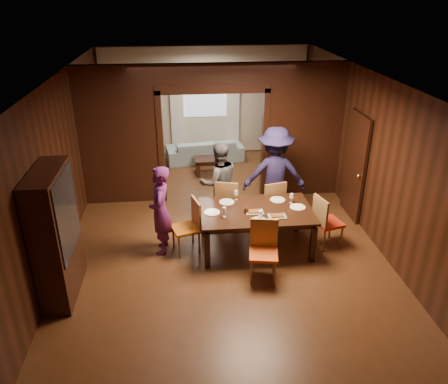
{
  "coord_description": "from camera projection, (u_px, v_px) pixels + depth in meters",
  "views": [
    {
      "loc": [
        -0.66,
        -7.14,
        4.25
      ],
      "look_at": [
        0.02,
        -0.4,
        1.05
      ],
      "focal_mm": 35.0,
      "sensor_mm": 36.0,
      "label": 1
    }
  ],
  "objects": [
    {
      "name": "floor",
      "position": [
        221.0,
        233.0,
        8.3
      ],
      "size": [
        9.0,
        9.0,
        0.0
      ],
      "primitive_type": "plane",
      "color": "#502D16",
      "rests_on": "ground"
    },
    {
      "name": "ceiling",
      "position": [
        220.0,
        78.0,
        7.06
      ],
      "size": [
        5.5,
        9.0,
        0.02
      ],
      "primitive_type": "cube",
      "color": "silver",
      "rests_on": "room_walls"
    },
    {
      "name": "room_walls",
      "position": [
        212.0,
        128.0,
        9.35
      ],
      "size": [
        5.52,
        9.01,
        2.9
      ],
      "color": "black",
      "rests_on": "floor"
    },
    {
      "name": "person_purple",
      "position": [
        160.0,
        210.0,
        7.42
      ],
      "size": [
        0.41,
        0.6,
        1.59
      ],
      "primitive_type": "imported",
      "rotation": [
        0.0,
        0.0,
        -1.61
      ],
      "color": "#5E205C",
      "rests_on": "floor"
    },
    {
      "name": "person_grey",
      "position": [
        219.0,
        183.0,
        8.41
      ],
      "size": [
        0.91,
        0.78,
        1.64
      ],
      "primitive_type": "imported",
      "rotation": [
        0.0,
        0.0,
        3.35
      ],
      "color": "#4B4C52",
      "rests_on": "floor"
    },
    {
      "name": "person_navy",
      "position": [
        275.0,
        174.0,
        8.45
      ],
      "size": [
        1.28,
        0.81,
        1.89
      ],
      "primitive_type": "imported",
      "rotation": [
        0.0,
        0.0,
        3.05
      ],
      "color": "#1C183D",
      "rests_on": "floor"
    },
    {
      "name": "sofa",
      "position": [
        205.0,
        150.0,
        11.63
      ],
      "size": [
        2.09,
        1.04,
        0.59
      ],
      "primitive_type": "imported",
      "rotation": [
        0.0,
        0.0,
        3.27
      ],
      "color": "#95B5C3",
      "rests_on": "floor"
    },
    {
      "name": "serving_bowl",
      "position": [
        261.0,
        204.0,
        7.65
      ],
      "size": [
        0.3,
        0.3,
        0.07
      ],
      "primitive_type": "imported",
      "color": "black",
      "rests_on": "dining_table"
    },
    {
      "name": "dining_table",
      "position": [
        256.0,
        229.0,
        7.68
      ],
      "size": [
        1.93,
        1.2,
        0.76
      ],
      "primitive_type": "cube",
      "color": "black",
      "rests_on": "floor"
    },
    {
      "name": "coffee_table",
      "position": [
        211.0,
        166.0,
        10.87
      ],
      "size": [
        0.8,
        0.5,
        0.4
      ],
      "primitive_type": "cube",
      "color": "black",
      "rests_on": "floor"
    },
    {
      "name": "chair_left",
      "position": [
        186.0,
        227.0,
        7.54
      ],
      "size": [
        0.54,
        0.54,
        0.97
      ],
      "primitive_type": null,
      "rotation": [
        0.0,
        0.0,
        -1.29
      ],
      "color": "#C26212",
      "rests_on": "floor"
    },
    {
      "name": "chair_right",
      "position": [
        329.0,
        221.0,
        7.73
      ],
      "size": [
        0.54,
        0.54,
        0.97
      ],
      "primitive_type": null,
      "rotation": [
        0.0,
        0.0,
        1.84
      ],
      "color": "red",
      "rests_on": "floor"
    },
    {
      "name": "chair_far_l",
      "position": [
        228.0,
        201.0,
        8.43
      ],
      "size": [
        0.54,
        0.54,
        0.97
      ],
      "primitive_type": null,
      "rotation": [
        0.0,
        0.0,
        2.88
      ],
      "color": "red",
      "rests_on": "floor"
    },
    {
      "name": "chair_far_r",
      "position": [
        270.0,
        202.0,
        8.39
      ],
      "size": [
        0.53,
        0.53,
        0.97
      ],
      "primitive_type": null,
      "rotation": [
        0.0,
        0.0,
        3.38
      ],
      "color": "#E25115",
      "rests_on": "floor"
    },
    {
      "name": "chair_near",
      "position": [
        264.0,
        252.0,
        6.82
      ],
      "size": [
        0.51,
        0.51,
        0.97
      ],
      "primitive_type": null,
      "rotation": [
        0.0,
        0.0,
        -0.17
      ],
      "color": "#EF5316",
      "rests_on": "floor"
    },
    {
      "name": "hutch",
      "position": [
        56.0,
        235.0,
        6.29
      ],
      "size": [
        0.4,
        1.2,
        2.0
      ],
      "primitive_type": "cube",
      "color": "black",
      "rests_on": "floor"
    },
    {
      "name": "door_right",
      "position": [
        355.0,
        167.0,
        8.55
      ],
      "size": [
        0.06,
        0.9,
        2.1
      ],
      "primitive_type": "cube",
      "color": "black",
      "rests_on": "floor"
    },
    {
      "name": "window_far",
      "position": [
        205.0,
        92.0,
        11.57
      ],
      "size": [
        1.2,
        0.03,
        1.3
      ],
      "primitive_type": "cube",
      "color": "silver",
      "rests_on": "back_wall"
    },
    {
      "name": "curtain_left",
      "position": [
        177.0,
        110.0,
        11.65
      ],
      "size": [
        0.35,
        0.06,
        2.4
      ],
      "primitive_type": "cube",
      "color": "white",
      "rests_on": "back_wall"
    },
    {
      "name": "curtain_right",
      "position": [
        233.0,
        109.0,
        11.79
      ],
      "size": [
        0.35,
        0.06,
        2.4
      ],
      "primitive_type": "cube",
      "color": "white",
      "rests_on": "back_wall"
    },
    {
      "name": "plate_left",
      "position": [
        212.0,
        212.0,
        7.43
      ],
      "size": [
        0.27,
        0.27,
        0.01
      ],
      "primitive_type": "cylinder",
      "color": "white",
      "rests_on": "dining_table"
    },
    {
      "name": "plate_far_l",
      "position": [
        227.0,
        202.0,
        7.78
      ],
      "size": [
        0.27,
        0.27,
        0.01
      ],
      "primitive_type": "cylinder",
      "color": "silver",
      "rests_on": "dining_table"
    },
    {
      "name": "plate_far_r",
      "position": [
        278.0,
        200.0,
        7.86
      ],
      "size": [
        0.27,
        0.27,
        0.01
      ],
      "primitive_type": "cylinder",
      "color": "silver",
      "rests_on": "dining_table"
    },
    {
      "name": "plate_right",
      "position": [
        298.0,
        207.0,
        7.6
      ],
      "size": [
        0.27,
        0.27,
        0.01
      ],
      "primitive_type": "cylinder",
      "color": "white",
      "rests_on": "dining_table"
    },
    {
      "name": "plate_near",
      "position": [
        259.0,
        221.0,
        7.16
      ],
      "size": [
        0.27,
        0.27,
        0.01
      ],
      "primitive_type": "cylinder",
      "color": "silver",
      "rests_on": "dining_table"
    },
    {
      "name": "platter_a",
      "position": [
        255.0,
        212.0,
        7.42
      ],
      "size": [
        0.3,
        0.2,
        0.04
      ],
      "primitive_type": "cube",
      "color": "gray",
      "rests_on": "dining_table"
    },
    {
      "name": "platter_b",
      "position": [
        277.0,
        216.0,
        7.29
      ],
      "size": [
        0.3,
        0.2,
        0.04
      ],
      "primitive_type": "cube",
      "color": "gray",
      "rests_on": "dining_table"
    },
    {
      "name": "wineglass_left",
      "position": [
        224.0,
        212.0,
        7.25
      ],
      "size": [
        0.08,
        0.08,
        0.18
      ],
      "primitive_type": null,
      "color": "white",
      "rests_on": "dining_table"
    },
    {
      "name": "wineglass_far",
      "position": [
        236.0,
        195.0,
        7.84
      ],
      "size": [
        0.08,
        0.08,
        0.18
      ],
      "primitive_type": null,
      "color": "white",
      "rests_on": "dining_table"
    },
    {
      "name": "wineglass_right",
      "position": [
        292.0,
        198.0,
        7.72
      ],
      "size": [
        0.08,
        0.08,
        0.18
      ],
      "primitive_type": null,
      "color": "silver",
      "rests_on": "dining_table"
    },
    {
      "name": "tumbler",
      "position": [
        260.0,
        215.0,
        7.22
      ],
      "size": [
        0.07,
        0.07,
        0.14
      ],
      "primitive_type": "cylinder",
      "color": "white",
      "rests_on": "dining_table"
    },
    {
      "name": "condiment_jar",
      "position": [
        246.0,
        210.0,
        7.41
      ],
      "size": [
        0.08,
        0.08,
        0.11
      ],
      "primitive_type": null,
      "color": "#522513",
      "rests_on": "dining_table"
    }
  ]
}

